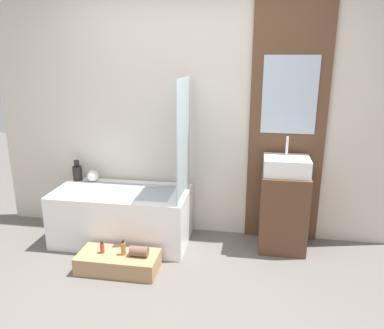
% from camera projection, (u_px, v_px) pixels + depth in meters
% --- Properties ---
extents(ground_plane, '(12.00, 12.00, 0.00)m').
position_uv_depth(ground_plane, '(155.00, 326.00, 2.65)').
color(ground_plane, '#605B56').
extents(wall_tiled_back, '(4.20, 0.06, 2.60)m').
position_uv_depth(wall_tiled_back, '(192.00, 111.00, 3.78)').
color(wall_tiled_back, beige).
rests_on(wall_tiled_back, ground_plane).
extents(wall_wood_accent, '(0.73, 0.04, 2.60)m').
position_uv_depth(wall_wood_accent, '(288.00, 113.00, 3.58)').
color(wall_wood_accent, brown).
rests_on(wall_wood_accent, ground_plane).
extents(bathtub, '(1.34, 0.67, 0.54)m').
position_uv_depth(bathtub, '(122.00, 215.00, 3.81)').
color(bathtub, white).
rests_on(bathtub, ground_plane).
extents(glass_shower_screen, '(0.01, 0.64, 1.11)m').
position_uv_depth(glass_shower_screen, '(184.00, 139.00, 3.47)').
color(glass_shower_screen, silver).
rests_on(glass_shower_screen, bathtub).
extents(wooden_step_bench, '(0.71, 0.33, 0.16)m').
position_uv_depth(wooden_step_bench, '(118.00, 262.00, 3.32)').
color(wooden_step_bench, '#A87F56').
rests_on(wooden_step_bench, ground_plane).
extents(vanity_cabinet, '(0.44, 0.41, 0.77)m').
position_uv_depth(vanity_cabinet, '(283.00, 212.00, 3.63)').
color(vanity_cabinet, brown).
rests_on(vanity_cabinet, ground_plane).
extents(sink, '(0.42, 0.33, 0.34)m').
position_uv_depth(sink, '(286.00, 166.00, 3.50)').
color(sink, white).
rests_on(sink, vanity_cabinet).
extents(vase_tall_dark, '(0.10, 0.10, 0.22)m').
position_uv_depth(vase_tall_dark, '(77.00, 172.00, 4.02)').
color(vase_tall_dark, black).
rests_on(vase_tall_dark, bathtub).
extents(vase_round_light, '(0.12, 0.12, 0.12)m').
position_uv_depth(vase_round_light, '(93.00, 176.00, 3.99)').
color(vase_round_light, silver).
rests_on(vase_round_light, bathtub).
extents(bottle_soap_primary, '(0.04, 0.04, 0.11)m').
position_uv_depth(bottle_soap_primary, '(102.00, 248.00, 3.31)').
color(bottle_soap_primary, red).
rests_on(bottle_soap_primary, wooden_step_bench).
extents(bottle_soap_secondary, '(0.04, 0.04, 0.14)m').
position_uv_depth(bottle_soap_secondary, '(123.00, 248.00, 3.27)').
color(bottle_soap_secondary, '#B2752D').
rests_on(bottle_soap_secondary, wooden_step_bench).
extents(towel_roll, '(0.16, 0.09, 0.09)m').
position_uv_depth(towel_roll, '(139.00, 251.00, 3.25)').
color(towel_roll, brown).
rests_on(towel_roll, wooden_step_bench).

